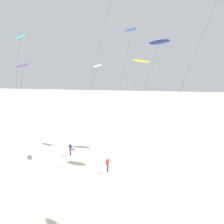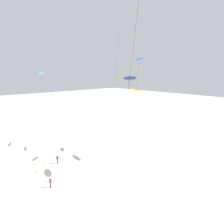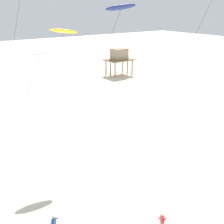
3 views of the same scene
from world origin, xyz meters
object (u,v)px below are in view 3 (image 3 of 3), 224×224
Objects in this scene: kite_navy at (121,8)px; kite_flyer_middle at (162,222)px; kite_white at (40,56)px; stilt_house at (119,56)px; kite_yellow at (63,32)px.

kite_flyer_middle is at bearing -112.37° from kite_navy.
kite_white is 2.00× the size of stilt_house.
stilt_house is (29.47, 44.22, 3.55)m from kite_flyer_middle.
stilt_house is at bearing 44.43° from kite_yellow.
kite_yellow is 20.69m from kite_flyer_middle.
kite_yellow is (-3.36, 5.29, -2.35)m from kite_navy.
kite_white is 0.91× the size of kite_yellow.
kite_flyer_middle is (-1.29, -16.59, -12.30)m from kite_yellow.
kite_white is 8.87m from kite_yellow.
kite_flyer_middle is (4.31, -9.81, -11.21)m from kite_white.
kite_yellow is (5.61, 6.78, 1.09)m from kite_white.
kite_navy is 6.69m from kite_yellow.
kite_navy is 1.17× the size of kite_yellow.
kite_white is 15.51m from kite_flyer_middle.
kite_white is 7.53× the size of kite_flyer_middle.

